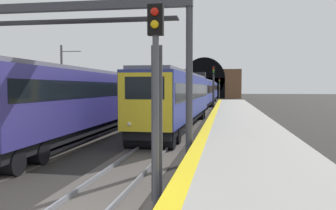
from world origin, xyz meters
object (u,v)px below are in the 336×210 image
at_px(railway_signal_mid, 214,84).
at_px(overhead_signal_gantry, 82,39).
at_px(train_main_approaching, 199,93).
at_px(railway_signal_far, 219,87).
at_px(train_adjacent_platform, 151,93).
at_px(catenary_mast_near, 62,81).
at_px(railway_signal_near, 156,92).

height_order(railway_signal_mid, overhead_signal_gantry, overhead_signal_gantry).
distance_m(train_main_approaching, railway_signal_far, 44.25).
bearing_deg(overhead_signal_gantry, train_adjacent_platform, 5.52).
height_order(train_adjacent_platform, railway_signal_mid, railway_signal_mid).
xyz_separation_m(overhead_signal_gantry, catenary_mast_near, (17.69, 9.46, -1.49)).
bearing_deg(overhead_signal_gantry, train_main_approaching, -4.38).
relative_size(railway_signal_near, overhead_signal_gantry, 0.55).
xyz_separation_m(train_main_approaching, railway_signal_far, (44.21, -1.79, 0.76)).
relative_size(train_adjacent_platform, railway_signal_far, 11.51).
distance_m(railway_signal_mid, railway_signal_far, 42.15).
xyz_separation_m(railway_signal_near, catenary_mast_near, (23.43, 13.76, 0.64)).
bearing_deg(railway_signal_mid, railway_signal_far, -180.00).
distance_m(railway_signal_near, railway_signal_far, 82.60).
relative_size(train_main_approaching, catenary_mast_near, 8.76).
distance_m(railway_signal_near, overhead_signal_gantry, 7.48).
bearing_deg(railway_signal_far, train_main_approaching, -2.32).
height_order(train_main_approaching, railway_signal_far, railway_signal_far).
distance_m(train_adjacent_platform, railway_signal_near, 32.35).
bearing_deg(railway_signal_far, overhead_signal_gantry, -3.20).
xyz_separation_m(train_adjacent_platform, railway_signal_mid, (8.82, -6.79, 1.17)).
relative_size(railway_signal_near, catenary_mast_near, 0.72).
bearing_deg(train_adjacent_platform, railway_signal_near, -168.47).
distance_m(train_adjacent_platform, railway_signal_far, 51.43).
bearing_deg(catenary_mast_near, train_main_approaching, -38.65).
bearing_deg(overhead_signal_gantry, catenary_mast_near, 28.15).
height_order(train_main_approaching, train_adjacent_platform, train_main_approaching).
xyz_separation_m(train_adjacent_platform, catenary_mast_near, (-8.19, 6.96, 1.26)).
distance_m(train_adjacent_platform, overhead_signal_gantry, 26.15).
height_order(railway_signal_near, catenary_mast_near, catenary_mast_near).
relative_size(train_main_approaching, train_adjacent_platform, 1.04).
bearing_deg(catenary_mast_near, train_adjacent_platform, -40.36).
height_order(railway_signal_mid, railway_signal_far, railway_signal_mid).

